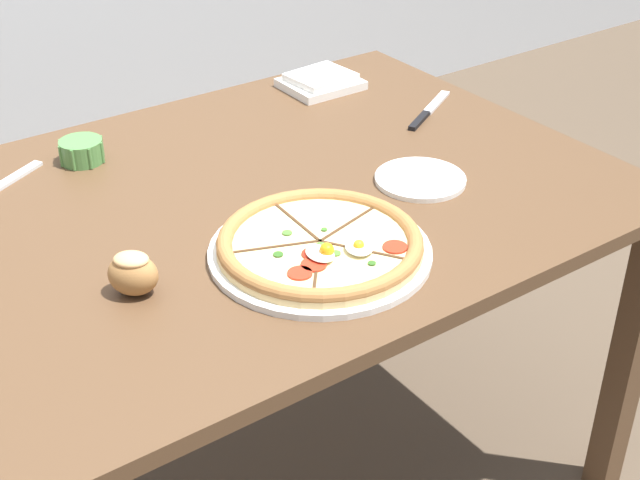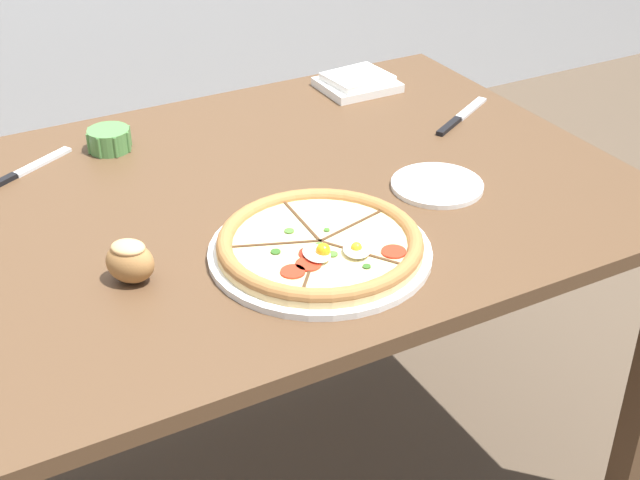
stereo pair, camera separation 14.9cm
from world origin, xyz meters
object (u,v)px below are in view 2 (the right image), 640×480
(pizza, at_px, (320,245))
(knife_spare, at_px, (461,116))
(knife_main, at_px, (22,172))
(napkin_folded, at_px, (357,82))
(side_saucer, at_px, (437,185))
(ramekin_bowl, at_px, (109,139))
(dining_table, at_px, (228,242))
(bread_piece_near, at_px, (130,261))

(pizza, height_order, knife_spare, pizza)
(knife_main, bearing_deg, knife_spare, -41.49)
(pizza, relative_size, napkin_folded, 2.17)
(knife_main, relative_size, side_saucer, 1.25)
(knife_spare, bearing_deg, side_saucer, -163.54)
(napkin_folded, relative_size, side_saucer, 0.98)
(ramekin_bowl, height_order, napkin_folded, ramekin_bowl)
(dining_table, xyz_separation_m, ramekin_bowl, (-0.12, 0.32, 0.11))
(dining_table, height_order, side_saucer, side_saucer)
(bread_piece_near, distance_m, side_saucer, 0.62)
(pizza, distance_m, knife_main, 0.66)
(napkin_folded, distance_m, bread_piece_near, 0.91)
(ramekin_bowl, relative_size, knife_main, 0.42)
(bread_piece_near, xyz_separation_m, knife_spare, (0.86, 0.27, -0.03))
(bread_piece_near, bearing_deg, dining_table, 35.36)
(napkin_folded, xyz_separation_m, bread_piece_near, (-0.74, -0.54, 0.02))
(ramekin_bowl, xyz_separation_m, knife_main, (-0.19, -0.02, -0.02))
(dining_table, xyz_separation_m, knife_spare, (0.62, 0.11, 0.09))
(dining_table, bearing_deg, napkin_folded, 36.12)
(napkin_folded, xyz_separation_m, knife_spare, (0.12, -0.26, -0.01))
(ramekin_bowl, bearing_deg, dining_table, -69.66)
(dining_table, distance_m, knife_spare, 0.64)
(bread_piece_near, relative_size, knife_main, 0.45)
(napkin_folded, relative_size, bread_piece_near, 1.73)
(dining_table, relative_size, knife_main, 7.01)
(pizza, bearing_deg, side_saucer, 18.70)
(knife_main, distance_m, knife_spare, 0.95)
(bread_piece_near, relative_size, knife_spare, 0.47)
(pizza, distance_m, side_saucer, 0.33)
(dining_table, bearing_deg, ramekin_bowl, 110.34)
(napkin_folded, height_order, knife_main, napkin_folded)
(bread_piece_near, bearing_deg, knife_spare, 17.75)
(bread_piece_near, height_order, side_saucer, bread_piece_near)
(side_saucer, bearing_deg, napkin_folded, 76.46)
(pizza, xyz_separation_m, knife_main, (-0.38, 0.55, -0.02))
(ramekin_bowl, distance_m, bread_piece_near, 0.50)
(bread_piece_near, bearing_deg, napkin_folded, 35.88)
(knife_main, bearing_deg, napkin_folded, -24.94)
(pizza, distance_m, knife_spare, 0.66)
(dining_table, height_order, knife_main, knife_main)
(ramekin_bowl, relative_size, knife_spare, 0.44)
(knife_main, bearing_deg, side_saucer, -62.26)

